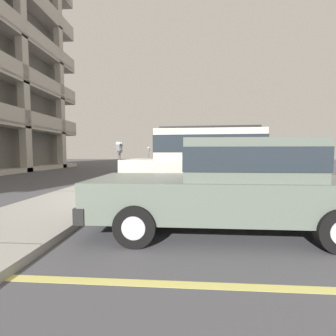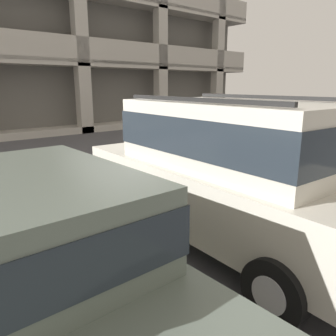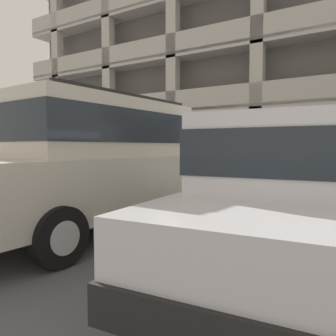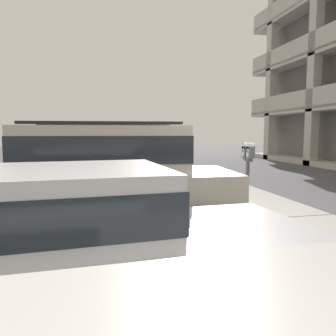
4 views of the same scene
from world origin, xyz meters
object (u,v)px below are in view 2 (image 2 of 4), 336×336
at_px(red_sedan, 21,255).
at_px(parking_meter_near, 133,132).
at_px(parking_meter_far, 292,119).
at_px(silver_suv, 229,167).
at_px(fire_hydrant, 244,146).

xyz_separation_m(red_sedan, parking_meter_near, (3.05, 2.79, 0.45)).
distance_m(red_sedan, parking_meter_far, 9.60).
xyz_separation_m(silver_suv, fire_hydrant, (4.35, 2.97, -0.62)).
bearing_deg(red_sedan, parking_meter_far, 17.09).
height_order(silver_suv, fire_hydrant, silver_suv).
relative_size(silver_suv, parking_meter_far, 3.14).
distance_m(silver_suv, red_sedan, 2.80).
height_order(red_sedan, fire_hydrant, red_sedan).
relative_size(parking_meter_far, fire_hydrant, 2.22).
bearing_deg(parking_meter_far, silver_suv, -157.08).
bearing_deg(silver_suv, red_sedan, -174.34).
distance_m(silver_suv, parking_meter_far, 6.93).
distance_m(red_sedan, fire_hydrant, 7.78).
bearing_deg(silver_suv, parking_meter_near, 87.53).
relative_size(parking_meter_near, fire_hydrant, 2.21).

